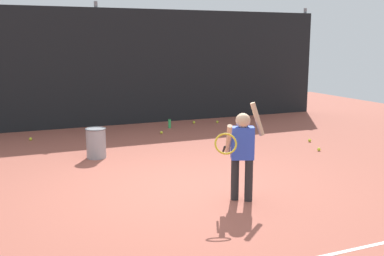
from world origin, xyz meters
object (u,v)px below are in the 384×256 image
ball_hopper (96,143)px  tennis_ball_5 (161,132)px  tennis_player (242,149)px  tennis_ball_6 (31,139)px  tennis_ball_1 (319,149)px  tennis_ball_2 (217,122)px  water_bottle (170,124)px  tennis_ball_8 (194,122)px  tennis_ball_4 (310,140)px

ball_hopper → tennis_ball_5: ball_hopper is taller
tennis_player → tennis_ball_6: tennis_player is taller
ball_hopper → tennis_ball_1: (4.17, -1.18, -0.26)m
tennis_ball_2 → tennis_ball_6: same height
tennis_ball_1 → tennis_ball_5: same height
tennis_ball_1 → tennis_player: bearing=-145.8°
tennis_player → ball_hopper: (-1.35, 3.10, -0.44)m
tennis_ball_5 → tennis_player: bearing=-96.1°
tennis_ball_2 → tennis_ball_6: 4.74m
ball_hopper → tennis_ball_2: bearing=33.4°
water_bottle → tennis_ball_6: bearing=-176.7°
tennis_ball_5 → tennis_ball_6: size_ratio=1.00×
tennis_player → ball_hopper: 3.41m
tennis_ball_1 → tennis_ball_2: same height
tennis_ball_2 → tennis_ball_6: (-4.72, -0.36, 0.00)m
tennis_ball_1 → tennis_ball_8: (-1.08, 3.79, 0.00)m
tennis_ball_8 → ball_hopper: bearing=-139.8°
tennis_ball_4 → tennis_player: bearing=-139.8°
tennis_ball_6 → tennis_ball_8: size_ratio=1.00×
tennis_ball_8 → tennis_ball_1: bearing=-74.1°
tennis_ball_2 → tennis_ball_5: same height
tennis_ball_1 → tennis_ball_2: 3.64m
tennis_player → water_bottle: tennis_player is taller
tennis_ball_6 → tennis_ball_8: same height
water_bottle → tennis_ball_1: water_bottle is taller
ball_hopper → water_bottle: size_ratio=2.55×
tennis_ball_4 → tennis_ball_8: same height
tennis_ball_6 → tennis_ball_8: bearing=7.3°
tennis_ball_4 → tennis_ball_5: (-2.66, 2.08, 0.00)m
tennis_player → water_bottle: size_ratio=6.14×
ball_hopper → tennis_ball_8: ball_hopper is taller
water_bottle → tennis_ball_1: size_ratio=3.33×
tennis_ball_8 → tennis_player: bearing=-107.0°
tennis_player → tennis_ball_6: size_ratio=20.46×
tennis_ball_4 → tennis_ball_8: (-1.42, 3.03, 0.00)m
water_bottle → tennis_ball_1: bearing=-61.3°
water_bottle → tennis_ball_8: size_ratio=3.33×
ball_hopper → tennis_ball_8: 4.05m
ball_hopper → water_bottle: (2.28, 2.27, -0.18)m
ball_hopper → water_bottle: bearing=44.8°
tennis_ball_2 → tennis_ball_4: bearing=-73.9°
tennis_player → tennis_ball_2: bearing=87.9°
ball_hopper → tennis_ball_2: (3.69, 2.43, -0.26)m
ball_hopper → tennis_ball_5: size_ratio=8.52×
ball_hopper → tennis_ball_2: ball_hopper is taller
tennis_ball_5 → tennis_ball_2: bearing=23.0°
tennis_ball_1 → tennis_ball_2: size_ratio=1.00×
tennis_player → water_bottle: (0.93, 5.37, -0.62)m
tennis_ball_1 → tennis_ball_4: size_ratio=1.00×
tennis_ball_5 → tennis_ball_8: same height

